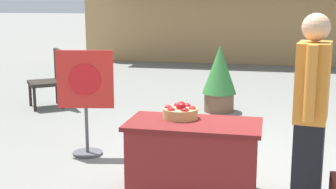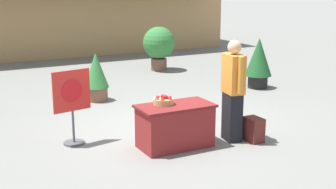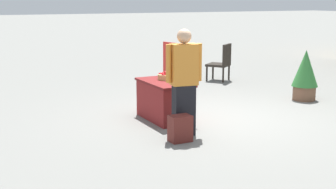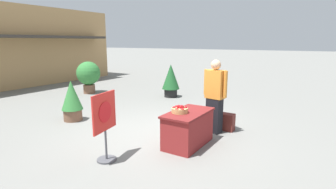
{
  "view_description": "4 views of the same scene",
  "coord_description": "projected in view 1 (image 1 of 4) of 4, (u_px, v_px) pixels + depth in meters",
  "views": [
    {
      "loc": [
        0.29,
        -5.08,
        1.84
      ],
      "look_at": [
        -0.74,
        -0.37,
        0.87
      ],
      "focal_mm": 50.0,
      "sensor_mm": 36.0,
      "label": 1
    },
    {
      "loc": [
        -3.9,
        -7.37,
        2.72
      ],
      "look_at": [
        -0.51,
        -0.9,
        0.91
      ],
      "focal_mm": 50.0,
      "sensor_mm": 36.0,
      "label": 2
    },
    {
      "loc": [
        7.19,
        -4.64,
        2.21
      ],
      "look_at": [
        -0.19,
        -0.91,
        0.51
      ],
      "focal_mm": 50.0,
      "sensor_mm": 36.0,
      "label": 3
    },
    {
      "loc": [
        -5.04,
        -3.31,
        2.16
      ],
      "look_at": [
        0.2,
        -0.04,
        0.9
      ],
      "focal_mm": 28.0,
      "sensor_mm": 36.0,
      "label": 4
    }
  ],
  "objects": [
    {
      "name": "ground_plane",
      "position": [
        238.0,
        166.0,
        5.29
      ],
      "size": [
        120.0,
        120.0,
        0.0
      ],
      "primitive_type": "plane",
      "color": "slate"
    },
    {
      "name": "display_table",
      "position": [
        193.0,
        159.0,
        4.44
      ],
      "size": [
        1.26,
        0.67,
        0.72
      ],
      "color": "maroon",
      "rests_on": "ground_plane"
    },
    {
      "name": "apple_basket",
      "position": [
        180.0,
        112.0,
        4.5
      ],
      "size": [
        0.34,
        0.34,
        0.16
      ],
      "color": "tan",
      "rests_on": "display_table"
    },
    {
      "name": "person_visitor",
      "position": [
        311.0,
        114.0,
        3.96
      ],
      "size": [
        0.32,
        0.6,
        1.74
      ],
      "rotation": [
        0.0,
        0.0,
        2.99
      ],
      "color": "black",
      "rests_on": "ground_plane"
    },
    {
      "name": "poster_board",
      "position": [
        86.0,
        97.0,
        5.56
      ],
      "size": [
        0.67,
        0.36,
        1.27
      ],
      "rotation": [
        0.0,
        0.0,
        -1.38
      ],
      "color": "#4C4C51",
      "rests_on": "ground_plane"
    },
    {
      "name": "patio_chair",
      "position": [
        52.0,
        76.0,
        8.15
      ],
      "size": [
        0.77,
        0.77,
        1.01
      ],
      "rotation": [
        0.0,
        0.0,
        3.79
      ],
      "color": "#28231E",
      "rests_on": "ground_plane"
    },
    {
      "name": "potted_plant_far_right",
      "position": [
        219.0,
        77.0,
        7.79
      ],
      "size": [
        0.57,
        0.57,
        1.12
      ],
      "color": "brown",
      "rests_on": "ground_plane"
    }
  ]
}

